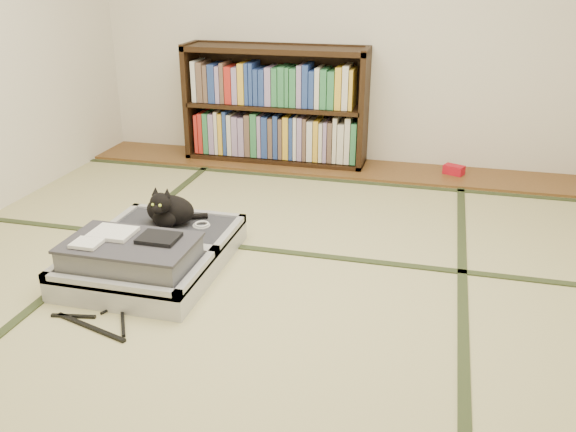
# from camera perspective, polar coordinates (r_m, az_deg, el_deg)

# --- Properties ---
(floor) EXTENTS (4.50, 4.50, 0.00)m
(floor) POSITION_cam_1_polar(r_m,az_deg,el_deg) (3.15, -2.48, -6.49)
(floor) COLOR tan
(floor) RESTS_ON ground
(wood_strip) EXTENTS (4.00, 0.50, 0.02)m
(wood_strip) POSITION_cam_1_polar(r_m,az_deg,el_deg) (4.94, 4.22, 4.59)
(wood_strip) COLOR brown
(wood_strip) RESTS_ON ground
(red_item) EXTENTS (0.17, 0.14, 0.07)m
(red_item) POSITION_cam_1_polar(r_m,az_deg,el_deg) (4.89, 15.26, 4.20)
(red_item) COLOR red
(red_item) RESTS_ON wood_strip
(tatami_borders) EXTENTS (4.00, 4.50, 0.01)m
(tatami_borders) POSITION_cam_1_polar(r_m,az_deg,el_deg) (3.57, -0.20, -2.71)
(tatami_borders) COLOR #2D381E
(tatami_borders) RESTS_ON ground
(bookcase) EXTENTS (1.48, 0.34, 0.95)m
(bookcase) POSITION_cam_1_polar(r_m,az_deg,el_deg) (5.00, -1.19, 10.09)
(bookcase) COLOR black
(bookcase) RESTS_ON wood_strip
(suitcase) EXTENTS (0.73, 0.97, 0.29)m
(suitcase) POSITION_cam_1_polar(r_m,az_deg,el_deg) (3.32, -12.77, -3.49)
(suitcase) COLOR #B5B6BA
(suitcase) RESTS_ON floor
(cat) EXTENTS (0.32, 0.33, 0.26)m
(cat) POSITION_cam_1_polar(r_m,az_deg,el_deg) (3.51, -11.12, 0.54)
(cat) COLOR black
(cat) RESTS_ON suitcase
(cable_coil) EXTENTS (0.10, 0.10, 0.02)m
(cable_coil) POSITION_cam_1_polar(r_m,az_deg,el_deg) (3.51, -8.10, -0.83)
(cable_coil) COLOR white
(cable_coil) RESTS_ON suitcase
(hanger) EXTENTS (0.44, 0.26, 0.01)m
(hanger) POSITION_cam_1_polar(r_m,az_deg,el_deg) (2.96, -17.65, -9.53)
(hanger) COLOR black
(hanger) RESTS_ON floor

